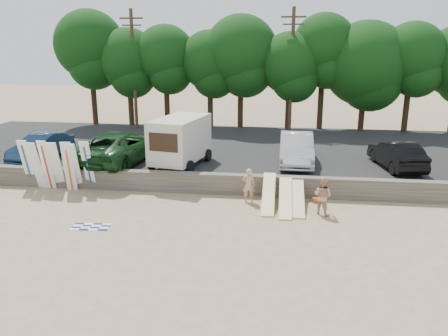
{
  "coord_description": "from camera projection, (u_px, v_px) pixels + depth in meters",
  "views": [
    {
      "loc": [
        1.29,
        -17.15,
        6.99
      ],
      "look_at": [
        -1.32,
        3.0,
        1.3
      ],
      "focal_mm": 35.0,
      "sensor_mm": 36.0,
      "label": 1
    }
  ],
  "objects": [
    {
      "name": "car_1",
      "position": [
        120.0,
        147.0,
        24.25
      ],
      "size": [
        3.76,
        6.68,
        1.76
      ],
      "primitive_type": "imported",
      "rotation": [
        0.0,
        0.0,
        3.01
      ],
      "color": "#153A18",
      "rests_on": "parking_lot"
    },
    {
      "name": "beachgoer_a",
      "position": [
        249.0,
        185.0,
        20.1
      ],
      "size": [
        0.61,
        0.42,
        1.61
      ],
      "primitive_type": "imported",
      "rotation": [
        0.0,
        0.0,
        3.08
      ],
      "color": "tan",
      "rests_on": "ground"
    },
    {
      "name": "surfboard_upright_1",
      "position": [
        37.0,
        166.0,
        21.69
      ],
      "size": [
        0.55,
        0.83,
        2.51
      ],
      "primitive_type": "cube",
      "rotation": [
        0.29,
        0.0,
        -0.06
      ],
      "color": "white",
      "rests_on": "ground"
    },
    {
      "name": "surfboard_upright_3",
      "position": [
        56.0,
        166.0,
        21.68
      ],
      "size": [
        0.55,
        0.82,
        2.51
      ],
      "primitive_type": "cube",
      "rotation": [
        0.28,
        0.0,
        0.07
      ],
      "color": "white",
      "rests_on": "ground"
    },
    {
      "name": "surfboard_low_1",
      "position": [
        285.0,
        198.0,
        19.32
      ],
      "size": [
        0.56,
        2.86,
        1.03
      ],
      "primitive_type": "cube",
      "rotation": [
        0.33,
        0.0,
        0.0
      ],
      "color": "#FAE59E",
      "rests_on": "ground"
    },
    {
      "name": "seawall",
      "position": [
        251.0,
        185.0,
        21.16
      ],
      "size": [
        44.0,
        0.5,
        1.0
      ],
      "primitive_type": "cube",
      "color": "#6B6356",
      "rests_on": "ground"
    },
    {
      "name": "beach_towel",
      "position": [
        91.0,
        227.0,
        17.48
      ],
      "size": [
        1.63,
        1.63,
        0.0
      ],
      "primitive_type": "plane",
      "rotation": [
        0.0,
        0.0,
        0.09
      ],
      "color": "white",
      "rests_on": "ground"
    },
    {
      "name": "beachgoer_b",
      "position": [
        323.0,
        196.0,
        18.61
      ],
      "size": [
        1.02,
        0.97,
        1.66
      ],
      "primitive_type": "imported",
      "rotation": [
        0.0,
        0.0,
        2.55
      ],
      "color": "tan",
      "rests_on": "ground"
    },
    {
      "name": "ground",
      "position": [
        246.0,
        218.0,
        18.42
      ],
      "size": [
        120.0,
        120.0,
        0.0
      ],
      "primitive_type": "plane",
      "color": "tan",
      "rests_on": "ground"
    },
    {
      "name": "car_0",
      "position": [
        41.0,
        147.0,
        25.04
      ],
      "size": [
        2.14,
        4.57,
        1.45
      ],
      "primitive_type": "imported",
      "rotation": [
        0.0,
        0.0,
        -0.14
      ],
      "color": "#11243E",
      "rests_on": "parking_lot"
    },
    {
      "name": "treeline",
      "position": [
        269.0,
        56.0,
        33.44
      ],
      "size": [
        33.76,
        6.36,
        9.18
      ],
      "color": "#382616",
      "rests_on": "parking_lot"
    },
    {
      "name": "surfboard_upright_6",
      "position": [
        88.0,
        166.0,
        21.57
      ],
      "size": [
        0.53,
        0.62,
        2.56
      ],
      "primitive_type": "cube",
      "rotation": [
        0.21,
        0.0,
        -0.06
      ],
      "color": "white",
      "rests_on": "ground"
    },
    {
      "name": "car_3",
      "position": [
        396.0,
        155.0,
        23.14
      ],
      "size": [
        2.29,
        4.68,
        1.48
      ],
      "primitive_type": "imported",
      "rotation": [
        0.0,
        0.0,
        3.31
      ],
      "color": "black",
      "rests_on": "parking_lot"
    },
    {
      "name": "surfboard_upright_0",
      "position": [
        27.0,
        164.0,
        22.0
      ],
      "size": [
        0.5,
        0.68,
        2.54
      ],
      "primitive_type": "cube",
      "rotation": [
        0.24,
        0.0,
        0.0
      ],
      "color": "white",
      "rests_on": "ground"
    },
    {
      "name": "surfboard_upright_4",
      "position": [
        69.0,
        167.0,
        21.43
      ],
      "size": [
        0.57,
        0.6,
        2.57
      ],
      "primitive_type": "cube",
      "rotation": [
        0.19,
        0.0,
        0.14
      ],
      "color": "white",
      "rests_on": "ground"
    },
    {
      "name": "parking_lot",
      "position": [
        259.0,
        152.0,
        28.36
      ],
      "size": [
        44.0,
        14.5,
        0.7
      ],
      "primitive_type": "cube",
      "color": "#282828",
      "rests_on": "ground"
    },
    {
      "name": "surfboard_low_2",
      "position": [
        298.0,
        197.0,
        19.49
      ],
      "size": [
        0.56,
        2.87,
        1.01
      ],
      "primitive_type": "cube",
      "rotation": [
        0.32,
        0.0,
        0.0
      ],
      "color": "#FAE59E",
      "rests_on": "ground"
    },
    {
      "name": "surfboard_upright_5",
      "position": [
        74.0,
        167.0,
        21.52
      ],
      "size": [
        0.59,
        0.9,
        2.49
      ],
      "primitive_type": "cube",
      "rotation": [
        0.31,
        0.0,
        0.11
      ],
      "color": "white",
      "rests_on": "ground"
    },
    {
      "name": "surfboard_upright_2",
      "position": [
        47.0,
        165.0,
        21.72
      ],
      "size": [
        0.57,
        0.61,
        2.56
      ],
      "primitive_type": "cube",
      "rotation": [
        0.19,
        0.0,
        -0.13
      ],
      "color": "white",
      "rests_on": "ground"
    },
    {
      "name": "utility_poles",
      "position": [
        292.0,
        68.0,
        32.0
      ],
      "size": [
        25.8,
        0.26,
        9.0
      ],
      "color": "#473321",
      "rests_on": "parking_lot"
    },
    {
      "name": "box_trailer",
      "position": [
        180.0,
        139.0,
        23.49
      ],
      "size": [
        2.96,
        4.43,
        2.62
      ],
      "rotation": [
        0.0,
        0.0,
        -0.19
      ],
      "color": "beige",
      "rests_on": "parking_lot"
    },
    {
      "name": "surfboard_low_0",
      "position": [
        269.0,
        194.0,
        19.65
      ],
      "size": [
        0.56,
        2.82,
        1.16
      ],
      "primitive_type": "cube",
      "rotation": [
        0.37,
        0.0,
        0.0
      ],
      "color": "#FAE59E",
      "rests_on": "ground"
    },
    {
      "name": "cooler",
      "position": [
        289.0,
        200.0,
        20.03
      ],
      "size": [
        0.47,
        0.42,
        0.32
      ],
      "primitive_type": "cube",
      "rotation": [
        0.0,
        0.0,
        -0.39
      ],
      "color": "#227D3A",
      "rests_on": "ground"
    },
    {
      "name": "car_2",
      "position": [
        296.0,
        149.0,
        24.03
      ],
      "size": [
        1.82,
        5.09,
        1.67
      ],
      "primitive_type": "imported",
      "rotation": [
        0.0,
        0.0,
        -0.01
      ],
      "color": "#B5B5BB",
      "rests_on": "parking_lot"
    },
    {
      "name": "gear_bag",
      "position": [
        316.0,
        200.0,
        20.22
      ],
      "size": [
        0.31,
        0.26,
        0.22
      ],
      "primitive_type": "cube",
      "rotation": [
        0.0,
        0.0,
        0.03
      ],
      "color": "#D14E18",
      "rests_on": "ground"
    }
  ]
}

